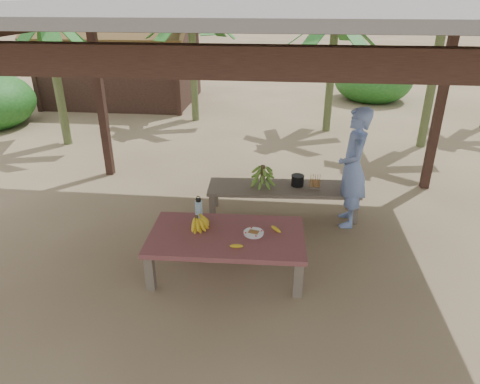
# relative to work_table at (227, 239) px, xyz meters

# --- Properties ---
(ground) EXTENTS (80.00, 80.00, 0.00)m
(ground) POSITION_rel_work_table_xyz_m (0.24, 0.47, -0.43)
(ground) COLOR brown
(ground) RESTS_ON ground
(pavilion) EXTENTS (6.60, 5.60, 2.95)m
(pavilion) POSITION_rel_work_table_xyz_m (0.23, 0.46, 2.34)
(pavilion) COLOR black
(pavilion) RESTS_ON ground
(work_table) EXTENTS (1.83, 1.06, 0.50)m
(work_table) POSITION_rel_work_table_xyz_m (0.00, 0.00, 0.00)
(work_table) COLOR brown
(work_table) RESTS_ON ground
(bench) EXTENTS (2.23, 0.73, 0.45)m
(bench) POSITION_rel_work_table_xyz_m (0.63, 1.52, -0.04)
(bench) COLOR brown
(bench) RESTS_ON ground
(ripe_banana_bunch) EXTENTS (0.35, 0.32, 0.18)m
(ripe_banana_bunch) POSITION_rel_work_table_xyz_m (-0.37, 0.11, 0.15)
(ripe_banana_bunch) COLOR yellow
(ripe_banana_bunch) RESTS_ON work_table
(plate) EXTENTS (0.24, 0.24, 0.04)m
(plate) POSITION_rel_work_table_xyz_m (0.31, 0.03, 0.08)
(plate) COLOR white
(plate) RESTS_ON work_table
(loose_banana_front) EXTENTS (0.16, 0.10, 0.04)m
(loose_banana_front) POSITION_rel_work_table_xyz_m (0.15, -0.27, 0.09)
(loose_banana_front) COLOR yellow
(loose_banana_front) RESTS_ON work_table
(loose_banana_side) EXTENTS (0.15, 0.13, 0.04)m
(loose_banana_side) POSITION_rel_work_table_xyz_m (0.57, 0.14, 0.09)
(loose_banana_side) COLOR yellow
(loose_banana_side) RESTS_ON work_table
(water_flask) EXTENTS (0.09, 0.09, 0.32)m
(water_flask) POSITION_rel_work_table_xyz_m (-0.39, 0.32, 0.20)
(water_flask) COLOR #4292CF
(water_flask) RESTS_ON work_table
(green_banana_stalk) EXTENTS (0.32, 0.32, 0.35)m
(green_banana_stalk) POSITION_rel_work_table_xyz_m (0.32, 1.51, 0.19)
(green_banana_stalk) COLOR #598C2D
(green_banana_stalk) RESTS_ON bench
(cooking_pot) EXTENTS (0.18, 0.18, 0.15)m
(cooking_pot) POSITION_rel_work_table_xyz_m (0.84, 1.59, 0.09)
(cooking_pot) COLOR black
(cooking_pot) RESTS_ON bench
(skewer_rack) EXTENTS (0.18, 0.09, 0.24)m
(skewer_rack) POSITION_rel_work_table_xyz_m (1.08, 1.50, 0.14)
(skewer_rack) COLOR #A57F47
(skewer_rack) RESTS_ON bench
(woman) EXTENTS (0.42, 0.63, 1.70)m
(woman) POSITION_rel_work_table_xyz_m (1.57, 1.36, 0.42)
(woman) COLOR #738EDA
(woman) RESTS_ON ground
(hut) EXTENTS (4.40, 3.43, 2.85)m
(hut) POSITION_rel_work_table_xyz_m (-4.26, 8.47, 0.67)
(hut) COLOR black
(hut) RESTS_ON ground
(banana_plant_n) EXTENTS (1.80, 1.80, 2.89)m
(banana_plant_n) POSITION_rel_work_table_xyz_m (1.61, 5.97, 1.98)
(banana_plant_n) COLOR #596638
(banana_plant_n) RESTS_ON ground
(banana_plant_nw) EXTENTS (1.80, 1.80, 3.05)m
(banana_plant_nw) POSITION_rel_work_table_xyz_m (-1.73, 6.55, 2.13)
(banana_plant_nw) COLOR #596638
(banana_plant_nw) RESTS_ON ground
(banana_plant_w) EXTENTS (1.80, 1.80, 2.87)m
(banana_plant_w) POSITION_rel_work_table_xyz_m (-4.16, 4.34, 1.96)
(banana_plant_w) COLOR #596638
(banana_plant_w) RESTS_ON ground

